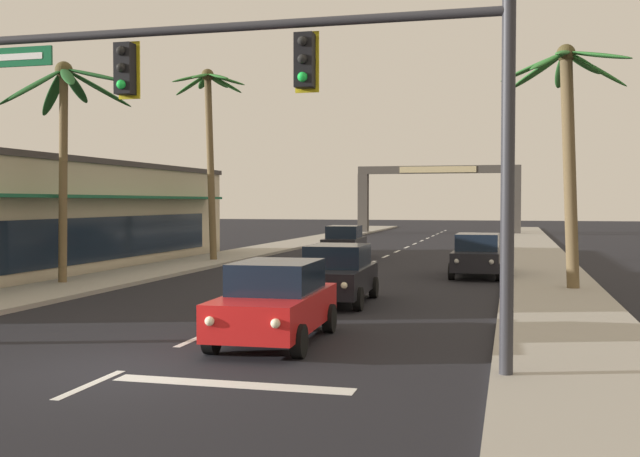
% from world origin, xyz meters
% --- Properties ---
extents(ground_plane, '(220.00, 220.00, 0.00)m').
position_xyz_m(ground_plane, '(0.00, 0.00, 0.00)').
color(ground_plane, black).
extents(sidewalk_right, '(3.20, 110.00, 0.14)m').
position_xyz_m(sidewalk_right, '(7.80, 20.00, 0.07)').
color(sidewalk_right, '#9E998E').
rests_on(sidewalk_right, ground).
extents(sidewalk_left, '(3.20, 110.00, 0.14)m').
position_xyz_m(sidewalk_left, '(-7.80, 20.00, 0.07)').
color(sidewalk_left, '#9E998E').
rests_on(sidewalk_left, ground).
extents(lane_markings, '(4.28, 86.22, 0.01)m').
position_xyz_m(lane_markings, '(0.46, 18.98, 0.00)').
color(lane_markings, silver).
rests_on(lane_markings, ground).
extents(traffic_signal_mast, '(10.21, 0.41, 6.90)m').
position_xyz_m(traffic_signal_mast, '(3.25, 0.59, 4.79)').
color(traffic_signal_mast, '#2D2D33').
rests_on(traffic_signal_mast, ground).
extents(sedan_lead_at_stop_bar, '(2.05, 4.49, 1.68)m').
position_xyz_m(sedan_lead_at_stop_bar, '(1.77, 3.08, 0.85)').
color(sedan_lead_at_stop_bar, red).
rests_on(sedan_lead_at_stop_bar, ground).
extents(sedan_third_in_queue, '(2.05, 4.49, 1.68)m').
position_xyz_m(sedan_third_in_queue, '(1.65, 9.38, 0.85)').
color(sedan_third_in_queue, black).
rests_on(sedan_third_in_queue, ground).
extents(sedan_oncoming_far, '(2.11, 4.51, 1.68)m').
position_xyz_m(sedan_oncoming_far, '(-1.93, 26.77, 0.85)').
color(sedan_oncoming_far, black).
rests_on(sedan_oncoming_far, ground).
extents(sedan_parked_nearest_kerb, '(1.99, 4.47, 1.68)m').
position_xyz_m(sedan_parked_nearest_kerb, '(5.24, 18.23, 0.85)').
color(sedan_parked_nearest_kerb, black).
rests_on(sedan_parked_nearest_kerb, ground).
extents(palm_left_second, '(4.77, 4.64, 7.74)m').
position_xyz_m(palm_left_second, '(-8.42, 11.35, 5.92)').
color(palm_left_second, brown).
rests_on(palm_left_second, ground).
extents(palm_left_third, '(3.47, 3.69, 9.31)m').
position_xyz_m(palm_left_third, '(-7.60, 22.33, 6.72)').
color(palm_left_third, brown).
rests_on(palm_left_third, ground).
extents(palm_right_second, '(4.05, 4.26, 7.98)m').
position_xyz_m(palm_right_second, '(8.23, 13.78, 5.61)').
color(palm_right_second, brown).
rests_on(palm_right_second, ground).
extents(storefront_strip_left, '(6.76, 27.02, 4.71)m').
position_xyz_m(storefront_strip_left, '(-12.60, 15.64, 2.36)').
color(storefront_strip_left, beige).
rests_on(storefront_strip_left, ground).
extents(town_gateway_arch, '(14.66, 0.90, 6.20)m').
position_xyz_m(town_gateway_arch, '(0.00, 57.68, 4.05)').
color(town_gateway_arch, '#423D38').
rests_on(town_gateway_arch, ground).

